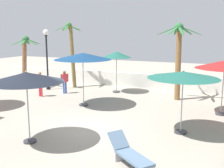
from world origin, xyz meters
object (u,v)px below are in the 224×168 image
at_px(patio_umbrella_0, 183,75).
at_px(palm_tree_2, 178,52).
at_px(palm_tree_0, 25,55).
at_px(palm_tree_3, 71,48).
at_px(lounge_chair_0, 129,153).
at_px(guest_2, 65,80).
at_px(patio_umbrella_5, 26,78).
at_px(patio_umbrella_1, 83,57).
at_px(lamp_post_1, 47,50).
at_px(guest_1, 40,82).
at_px(patio_umbrella_2, 116,55).

xyz_separation_m(patio_umbrella_0, palm_tree_2, (-1.22, 5.67, 0.51)).
distance_m(patio_umbrella_0, palm_tree_0, 13.47).
xyz_separation_m(palm_tree_0, palm_tree_3, (3.26, 1.30, 0.52)).
bearing_deg(lounge_chair_0, guest_2, 133.71).
bearing_deg(palm_tree_3, patio_umbrella_5, -66.87).
bearing_deg(palm_tree_2, guest_2, -170.10).
height_order(patio_umbrella_1, lounge_chair_0, patio_umbrella_1).
bearing_deg(palm_tree_0, guest_2, -11.23).
bearing_deg(patio_umbrella_1, lounge_chair_0, -49.54).
height_order(patio_umbrella_1, lamp_post_1, lamp_post_1).
xyz_separation_m(lamp_post_1, guest_1, (0.92, -2.03, -1.86)).
distance_m(patio_umbrella_1, palm_tree_2, 5.74).
xyz_separation_m(patio_umbrella_2, palm_tree_0, (-7.03, -0.93, -0.15)).
distance_m(patio_umbrella_5, guest_1, 7.76).
height_order(palm_tree_0, palm_tree_3, palm_tree_3).
height_order(palm_tree_3, guest_1, palm_tree_3).
bearing_deg(lamp_post_1, lounge_chair_0, -42.22).
xyz_separation_m(lounge_chair_0, guest_1, (-8.42, 6.44, 0.57)).
bearing_deg(patio_umbrella_2, patio_umbrella_5, -87.62).
xyz_separation_m(patio_umbrella_0, patio_umbrella_5, (-5.02, -3.25, 0.07)).
relative_size(palm_tree_2, guest_1, 2.89).
distance_m(palm_tree_3, guest_2, 2.99).
distance_m(palm_tree_2, guest_1, 8.81).
bearing_deg(palm_tree_3, palm_tree_2, -5.85).
xyz_separation_m(patio_umbrella_1, guest_1, (-3.63, 0.83, -1.80)).
distance_m(patio_umbrella_0, lamp_post_1, 11.48).
bearing_deg(patio_umbrella_0, lounge_chair_0, -105.78).
distance_m(palm_tree_3, lamp_post_1, 1.85).
bearing_deg(patio_umbrella_2, patio_umbrella_0, -48.48).
xyz_separation_m(palm_tree_0, lamp_post_1, (2.12, -0.16, 0.40)).
relative_size(patio_umbrella_0, palm_tree_2, 0.61).
height_order(patio_umbrella_0, palm_tree_2, palm_tree_2).
bearing_deg(palm_tree_2, palm_tree_0, -177.54).
xyz_separation_m(patio_umbrella_5, palm_tree_2, (3.80, 8.92, 0.43)).
xyz_separation_m(patio_umbrella_5, lounge_chair_0, (4.04, -0.20, -2.07)).
relative_size(patio_umbrella_1, palm_tree_2, 0.68).
distance_m(patio_umbrella_2, lounge_chair_0, 10.76).
distance_m(palm_tree_3, guest_1, 4.02).
relative_size(palm_tree_0, palm_tree_2, 0.83).
relative_size(palm_tree_0, guest_1, 2.39).
xyz_separation_m(lamp_post_1, lounge_chair_0, (9.34, -8.47, -2.43)).
bearing_deg(patio_umbrella_5, patio_umbrella_1, 97.79).
bearing_deg(lamp_post_1, patio_umbrella_5, -57.39).
relative_size(patio_umbrella_1, patio_umbrella_5, 1.16).
height_order(palm_tree_3, lounge_chair_0, palm_tree_3).
relative_size(patio_umbrella_1, guest_2, 2.06).
bearing_deg(patio_umbrella_2, guest_2, -150.85).
height_order(palm_tree_2, guest_2, palm_tree_2).
xyz_separation_m(patio_umbrella_0, palm_tree_0, (-12.44, 5.18, 0.03)).
xyz_separation_m(patio_umbrella_1, guest_2, (-2.72, 2.24, -1.85)).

